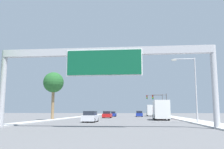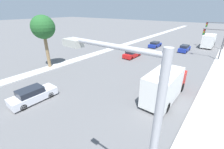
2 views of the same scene
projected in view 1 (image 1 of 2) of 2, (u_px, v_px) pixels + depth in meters
sidewalk_right at (170, 117)px, 62.93m from camera, size 3.00×120.00×0.15m
median_strip_left at (85, 116)px, 65.12m from camera, size 2.00×120.00×0.15m
sign_gantry at (104, 63)px, 23.46m from camera, size 20.44×0.73×7.49m
car_near_right at (90, 117)px, 34.77m from camera, size 1.75×4.57×1.52m
car_near_left at (112, 114)px, 65.13m from camera, size 1.84×4.35×1.36m
car_far_left at (107, 115)px, 54.13m from camera, size 1.77×4.38×1.46m
car_far_right at (139, 114)px, 64.40m from camera, size 1.71×4.32×1.49m
truck_box_primary at (161, 110)px, 42.51m from camera, size 2.42×7.37×3.27m
truck_box_secondary at (151, 110)px, 72.21m from camera, size 2.43×7.06×3.18m
traffic_light_near_intersection at (162, 101)px, 61.72m from camera, size 3.75×0.32×5.76m
traffic_light_mid_block at (157, 101)px, 71.66m from camera, size 4.89×0.32×6.28m
palm_tree_background at (53, 83)px, 42.73m from camera, size 3.48×3.48×8.12m
street_lamp_right at (192, 84)px, 31.23m from camera, size 2.96×0.28×8.26m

